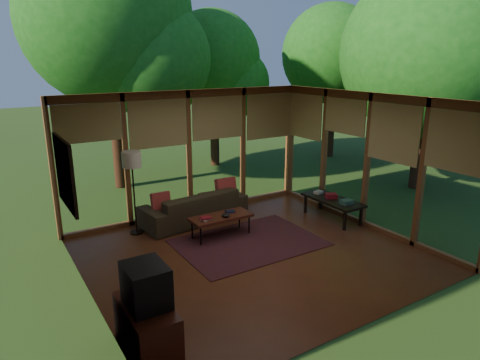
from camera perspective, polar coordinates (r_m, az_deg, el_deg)
floor at (r=7.66m, az=1.70°, el=-9.87°), size 5.50×5.50×0.00m
ceiling at (r=6.92m, az=1.88°, el=10.67°), size 5.50×5.50×0.00m
wall_left at (r=6.16m, az=-20.07°, el=-3.88°), size 0.04×5.00×2.70m
wall_front at (r=5.40m, az=16.77°, el=-6.39°), size 5.50×0.04×2.70m
window_wall_back at (r=9.29m, az=-6.81°, el=3.51°), size 5.50×0.12×2.70m
window_wall_right at (r=8.95m, az=16.61°, el=2.47°), size 0.12×5.00×2.70m
exterior_lawn at (r=18.43m, az=8.69°, el=5.34°), size 40.00×40.00×0.00m
tree_nw at (r=11.57m, az=-17.34°, el=19.72°), size 4.21×4.21×6.34m
tree_ne at (r=13.63m, az=-3.77°, el=15.72°), size 2.96×2.96×4.78m
tree_se at (r=11.83m, az=23.63°, el=15.25°), size 4.19×4.19×5.55m
tree_far at (r=15.00m, az=12.04°, el=16.02°), size 3.25×3.25×5.07m
rug at (r=8.10m, az=1.17°, el=-8.33°), size 2.60×1.84×0.01m
sofa at (r=9.07m, az=-6.14°, el=-3.50°), size 2.34×1.13×0.66m
pillow_left at (r=8.67m, az=-10.51°, el=-2.93°), size 0.38×0.20×0.40m
pillow_right at (r=9.28m, az=-1.90°, el=-1.18°), size 0.45×0.24×0.47m
ct_book_lower at (r=8.03m, az=-4.57°, el=-5.26°), size 0.21×0.17×0.03m
ct_book_upper at (r=8.02m, az=-4.58°, el=-5.04°), size 0.22×0.18×0.03m
ct_book_side at (r=8.40m, az=-1.35°, el=-4.22°), size 0.20×0.17×0.03m
ct_bowl at (r=8.16m, az=-1.92°, el=-4.70°), size 0.16×0.16×0.07m
media_cabinet at (r=5.40m, az=-12.28°, el=-18.71°), size 0.50×1.00×0.60m
television at (r=5.12m, az=-12.44°, el=-13.57°), size 0.45×0.55×0.50m
console_book_a at (r=9.02m, az=14.03°, el=-2.86°), size 0.25×0.18×0.09m
console_book_b at (r=9.32m, az=12.06°, el=-2.08°), size 0.27×0.24×0.10m
console_book_c at (r=9.60m, az=10.41°, el=-1.60°), size 0.22×0.19×0.05m
floor_lamp at (r=8.34m, az=-14.22°, el=2.07°), size 0.36×0.36×1.65m
coffee_table at (r=8.24m, az=-2.56°, el=-5.01°), size 1.20×0.50×0.43m
side_console at (r=9.32m, az=12.24°, el=-2.72°), size 0.60×1.40×0.46m
wall_painting at (r=7.43m, az=-22.29°, el=0.83°), size 0.06×1.35×1.15m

